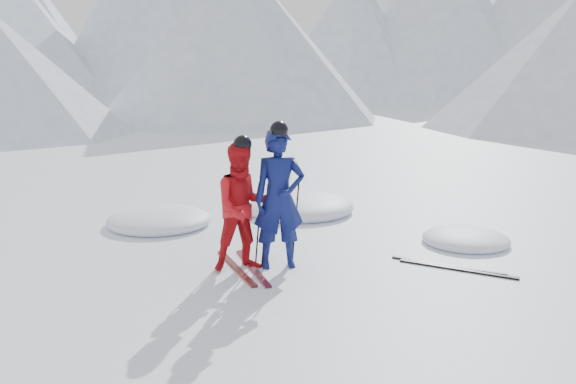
{
  "coord_description": "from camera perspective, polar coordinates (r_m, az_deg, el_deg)",
  "views": [
    {
      "loc": [
        -1.91,
        -8.13,
        2.88
      ],
      "look_at": [
        -1.74,
        0.5,
        1.1
      ],
      "focal_mm": 38.0,
      "sensor_mm": 36.0,
      "label": 1
    }
  ],
  "objects": [
    {
      "name": "ground",
      "position": [
        8.84,
        11.51,
        -7.62
      ],
      "size": [
        160.0,
        160.0,
        0.0
      ],
      "primitive_type": "plane",
      "color": "white",
      "rests_on": "ground"
    },
    {
      "name": "mountain_range",
      "position": [
        44.27,
        9.14,
        16.48
      ],
      "size": [
        106.15,
        62.94,
        15.53
      ],
      "color": "#B2BCD1",
      "rests_on": "ground"
    },
    {
      "name": "skier_blue",
      "position": [
        8.76,
        -0.83,
        -0.66
      ],
      "size": [
        0.81,
        0.6,
        2.03
      ],
      "primitive_type": "imported",
      "rotation": [
        0.0,
        0.0,
        0.17
      ],
      "color": "#0D1653",
      "rests_on": "ground"
    },
    {
      "name": "skier_red",
      "position": [
        8.69,
        -4.18,
        -1.42
      ],
      "size": [
        1.07,
        0.94,
        1.84
      ],
      "primitive_type": "imported",
      "rotation": [
        0.0,
        0.0,
        0.32
      ],
      "color": "red",
      "rests_on": "ground"
    },
    {
      "name": "pole_blue_left",
      "position": [
        8.98,
        -2.74,
        -2.57
      ],
      "size": [
        0.13,
        0.09,
        1.35
      ],
      "primitive_type": "cylinder",
      "rotation": [
        0.05,
        0.08,
        0.0
      ],
      "color": "black",
      "rests_on": "ground"
    },
    {
      "name": "pole_blue_right",
      "position": [
        9.08,
        0.75,
        -2.4
      ],
      "size": [
        0.13,
        0.08,
        1.35
      ],
      "primitive_type": "cylinder",
      "rotation": [
        -0.04,
        0.08,
        0.0
      ],
      "color": "black",
      "rests_on": "ground"
    },
    {
      "name": "pole_red_left",
      "position": [
        9.03,
        -5.98,
        -2.96
      ],
      "size": [
        0.12,
        0.1,
        1.22
      ],
      "primitive_type": "cylinder",
      "rotation": [
        0.06,
        0.08,
        0.0
      ],
      "color": "black",
      "rests_on": "ground"
    },
    {
      "name": "pole_red_right",
      "position": [
        8.9,
        -2.17,
        -3.12
      ],
      "size": [
        0.12,
        0.09,
        1.22
      ],
      "primitive_type": "cylinder",
      "rotation": [
        -0.05,
        0.08,
        0.0
      ],
      "color": "black",
      "rests_on": "ground"
    },
    {
      "name": "ski_worn_left",
      "position": [
        8.95,
        -4.87,
        -7.07
      ],
      "size": [
        0.68,
        1.62,
        0.03
      ],
      "primitive_type": "cube",
      "rotation": [
        0.0,
        0.0,
        0.36
      ],
      "color": "black",
      "rests_on": "ground"
    },
    {
      "name": "ski_worn_right",
      "position": [
        8.94,
        -3.32,
        -7.07
      ],
      "size": [
        0.57,
        1.66,
        0.03
      ],
      "primitive_type": "cube",
      "rotation": [
        0.0,
        0.0,
        0.29
      ],
      "color": "black",
      "rests_on": "ground"
    },
    {
      "name": "ski_loose_a",
      "position": [
        9.3,
        14.71,
        -6.7
      ],
      "size": [
        1.49,
        0.98,
        0.03
      ],
      "primitive_type": "cube",
      "rotation": [
        0.0,
        0.0,
        1.01
      ],
      "color": "black",
      "rests_on": "ground"
    },
    {
      "name": "ski_loose_b",
      "position": [
        9.19,
        15.57,
        -6.96
      ],
      "size": [
        1.51,
        0.93,
        0.03
      ],
      "primitive_type": "cube",
      "rotation": [
        0.0,
        0.0,
        1.04
      ],
      "color": "black",
      "rests_on": "ground"
    },
    {
      "name": "snow_lumps",
      "position": [
        11.7,
        -1.33,
        -2.6
      ],
      "size": [
        7.01,
        4.15,
        0.49
      ],
      "color": "white",
      "rests_on": "ground"
    }
  ]
}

